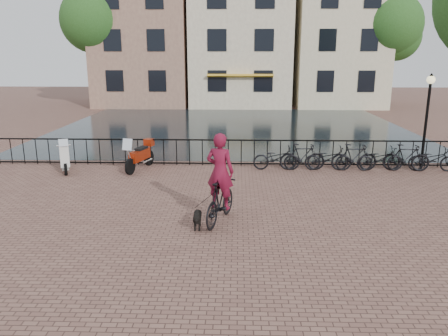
{
  "coord_description": "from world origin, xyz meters",
  "views": [
    {
      "loc": [
        0.37,
        -8.38,
        4.17
      ],
      "look_at": [
        0.0,
        3.0,
        1.2
      ],
      "focal_mm": 35.0,
      "sensor_mm": 36.0,
      "label": 1
    }
  ],
  "objects_px": {
    "cyclist": "(220,184)",
    "motorcycle": "(140,152)",
    "lamp_post": "(428,106)",
    "dog": "(197,219)",
    "scooter": "(64,153)"
  },
  "relations": [
    {
      "from": "lamp_post",
      "to": "dog",
      "type": "xyz_separation_m",
      "value": [
        -7.81,
        -5.94,
        -2.13
      ]
    },
    {
      "from": "lamp_post",
      "to": "scooter",
      "type": "height_order",
      "value": "lamp_post"
    },
    {
      "from": "dog",
      "to": "scooter",
      "type": "relative_size",
      "value": 0.49
    },
    {
      "from": "lamp_post",
      "to": "dog",
      "type": "distance_m",
      "value": 10.05
    },
    {
      "from": "lamp_post",
      "to": "cyclist",
      "type": "height_order",
      "value": "lamp_post"
    },
    {
      "from": "cyclist",
      "to": "motorcycle",
      "type": "bearing_deg",
      "value": -40.0
    },
    {
      "from": "motorcycle",
      "to": "cyclist",
      "type": "bearing_deg",
      "value": -41.67
    },
    {
      "from": "lamp_post",
      "to": "scooter",
      "type": "bearing_deg",
      "value": -177.07
    },
    {
      "from": "lamp_post",
      "to": "motorcycle",
      "type": "xyz_separation_m",
      "value": [
        -10.47,
        -0.33,
        -1.71
      ]
    },
    {
      "from": "dog",
      "to": "motorcycle",
      "type": "xyz_separation_m",
      "value": [
        -2.66,
        5.61,
        0.43
      ]
    },
    {
      "from": "lamp_post",
      "to": "scooter",
      "type": "xyz_separation_m",
      "value": [
        -13.17,
        -0.67,
        -1.7
      ]
    },
    {
      "from": "cyclist",
      "to": "scooter",
      "type": "relative_size",
      "value": 1.81
    },
    {
      "from": "cyclist",
      "to": "dog",
      "type": "distance_m",
      "value": 1.05
    },
    {
      "from": "dog",
      "to": "scooter",
      "type": "bearing_deg",
      "value": 132.91
    },
    {
      "from": "dog",
      "to": "motorcycle",
      "type": "distance_m",
      "value": 6.22
    }
  ]
}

